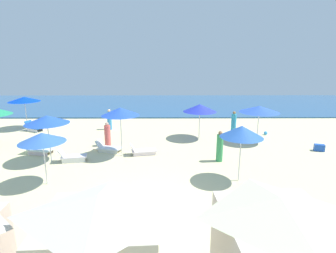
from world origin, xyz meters
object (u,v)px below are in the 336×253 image
(lounge_chair_2_0, at_px, (72,156))
(lounge_chair_5_0, at_px, (34,127))
(lounge_chair_0_1, at_px, (142,151))
(umbrella_4, at_px, (242,132))
(umbrella_7, at_px, (259,109))
(beachgoer_1, at_px, (234,124))
(lounge_chair_0_0, at_px, (108,148))
(umbrella_5, at_px, (24,99))
(beachgoer_2, at_px, (220,147))
(umbrella_2, at_px, (47,120))
(cooler_box_2, at_px, (319,148))
(umbrella_1, at_px, (42,138))
(beach_ball_0, at_px, (266,133))
(umbrella_6, at_px, (200,108))
(beachgoer_3, at_px, (109,120))
(lounge_chair_2_1, at_px, (39,149))
(umbrella_0, at_px, (120,112))
(beachgoer_0, at_px, (108,135))

(lounge_chair_2_0, relative_size, lounge_chair_5_0, 1.02)
(lounge_chair_5_0, bearing_deg, lounge_chair_0_1, -95.41)
(lounge_chair_2_0, relative_size, umbrella_4, 0.59)
(umbrella_7, relative_size, beachgoer_1, 1.49)
(lounge_chair_5_0, relative_size, beachgoer_1, 0.88)
(lounge_chair_0_0, distance_m, lounge_chair_0_1, 2.10)
(umbrella_5, distance_m, beachgoer_2, 15.12)
(lounge_chair_0_1, xyz_separation_m, umbrella_4, (4.53, -3.33, 2.01))
(umbrella_2, distance_m, umbrella_5, 8.18)
(umbrella_5, relative_size, beachgoer_1, 1.49)
(umbrella_5, bearing_deg, cooler_box_2, -15.07)
(umbrella_2, relative_size, umbrella_5, 0.99)
(umbrella_1, bearing_deg, lounge_chair_2_0, 86.09)
(beachgoer_2, bearing_deg, umbrella_1, -148.82)
(beach_ball_0, bearing_deg, lounge_chair_0_0, -161.69)
(umbrella_2, distance_m, umbrella_6, 9.21)
(umbrella_7, distance_m, cooler_box_2, 4.04)
(lounge_chair_0_0, relative_size, umbrella_4, 0.62)
(umbrella_6, height_order, beach_ball_0, umbrella_6)
(umbrella_4, height_order, beachgoer_1, umbrella_4)
(umbrella_1, relative_size, beachgoer_3, 1.46)
(beachgoer_1, xyz_separation_m, beachgoer_2, (-1.99, -5.17, -0.00))
(lounge_chair_2_1, bearing_deg, beachgoer_2, -83.61)
(umbrella_0, height_order, cooler_box_2, umbrella_0)
(lounge_chair_5_0, distance_m, cooler_box_2, 19.25)
(umbrella_5, xyz_separation_m, beach_ball_0, (17.67, -1.84, -2.14))
(lounge_chair_2_0, bearing_deg, beachgoer_0, -37.75)
(lounge_chair_0_0, relative_size, beachgoer_3, 1.00)
(umbrella_5, bearing_deg, lounge_chair_5_0, -41.80)
(umbrella_2, relative_size, beachgoer_3, 1.56)
(lounge_chair_0_1, distance_m, umbrella_7, 7.80)
(lounge_chair_2_1, relative_size, beachgoer_0, 1.10)
(lounge_chair_0_0, xyz_separation_m, umbrella_4, (6.56, -3.84, 2.01))
(lounge_chair_0_0, xyz_separation_m, beachgoer_1, (8.15, 3.64, 0.54))
(lounge_chair_0_0, distance_m, beachgoer_1, 8.94)
(umbrella_1, distance_m, umbrella_5, 10.92)
(umbrella_7, bearing_deg, beach_ball_0, 54.21)
(lounge_chair_5_0, xyz_separation_m, beachgoer_3, (5.53, 0.44, 0.45))
(umbrella_4, distance_m, umbrella_7, 6.26)
(beachgoer_0, xyz_separation_m, beachgoer_1, (8.36, 2.55, 0.09))
(umbrella_1, distance_m, umbrella_4, 8.29)
(lounge_chair_0_1, distance_m, umbrella_1, 5.53)
(umbrella_0, distance_m, lounge_chair_2_1, 5.25)
(umbrella_7, bearing_deg, umbrella_4, -115.28)
(umbrella_6, height_order, cooler_box_2, umbrella_6)
(lounge_chair_2_0, distance_m, umbrella_4, 8.66)
(umbrella_6, bearing_deg, beachgoer_2, -82.29)
(umbrella_5, height_order, umbrella_7, umbrella_5)
(umbrella_2, relative_size, beach_ball_0, 9.56)
(lounge_chair_0_0, relative_size, cooler_box_2, 2.86)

